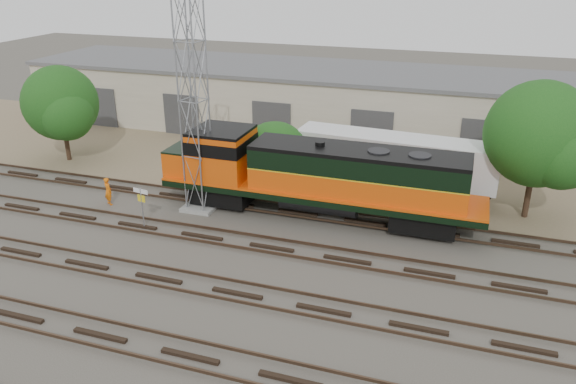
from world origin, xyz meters
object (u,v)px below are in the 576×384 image
(worker, at_px, (108,191))
(signal_tower, at_px, (194,105))
(locomotive, at_px, (314,175))
(semi_trailer, at_px, (400,159))

(worker, bearing_deg, signal_tower, -138.81)
(locomotive, height_order, worker, locomotive)
(semi_trailer, bearing_deg, worker, -152.62)
(locomotive, bearing_deg, signal_tower, -170.78)
(signal_tower, distance_m, semi_trailer, 12.95)
(worker, bearing_deg, locomotive, -140.67)
(worker, distance_m, semi_trailer, 17.94)
(locomotive, xyz_separation_m, semi_trailer, (4.18, 4.70, -0.14))
(signal_tower, bearing_deg, semi_trailer, 27.99)
(locomotive, bearing_deg, semi_trailer, 48.32)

